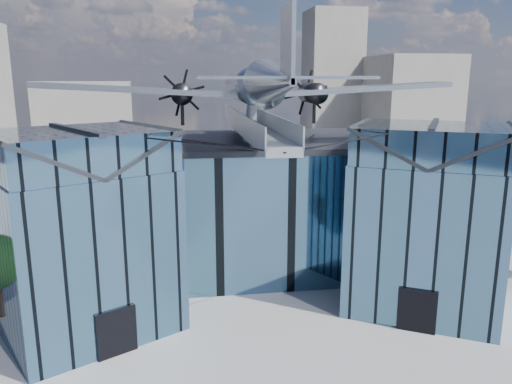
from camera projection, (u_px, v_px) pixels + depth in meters
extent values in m
plane|color=gray|center=(261.00, 307.00, 32.33)|extent=(120.00, 120.00, 0.00)
cube|color=#436B8A|center=(243.00, 203.00, 39.95)|extent=(28.00, 14.00, 9.50)
cube|color=#222429|center=(243.00, 141.00, 38.85)|extent=(28.00, 14.00, 0.40)
cube|color=#436B8A|center=(84.00, 251.00, 28.79)|extent=(11.79, 11.43, 9.50)
cube|color=#436B8A|center=(76.00, 150.00, 27.49)|extent=(11.56, 11.20, 2.20)
cube|color=#222429|center=(33.00, 154.00, 26.12)|extent=(7.98, 9.23, 2.40)
cube|color=#222429|center=(115.00, 147.00, 28.85)|extent=(7.98, 9.23, 2.40)
cube|color=#222429|center=(74.00, 129.00, 27.23)|extent=(4.30, 7.10, 0.18)
cube|color=black|center=(117.00, 332.00, 26.47)|extent=(2.03, 1.32, 2.60)
cube|color=black|center=(155.00, 236.00, 31.52)|extent=(0.34, 0.34, 9.50)
cube|color=#436B8A|center=(425.00, 234.00, 31.83)|extent=(11.79, 11.43, 9.50)
cube|color=#436B8A|center=(433.00, 143.00, 30.53)|extent=(11.56, 11.20, 2.20)
cube|color=#222429|center=(395.00, 141.00, 31.33)|extent=(7.98, 9.23, 2.40)
cube|color=#222429|center=(472.00, 145.00, 29.73)|extent=(7.98, 9.23, 2.40)
cube|color=#222429|center=(434.00, 124.00, 30.27)|extent=(4.30, 7.10, 0.18)
cube|color=black|center=(417.00, 311.00, 28.92)|extent=(2.03, 1.32, 2.60)
cube|color=black|center=(355.00, 227.00, 33.44)|extent=(0.34, 0.34, 9.50)
cube|color=#9CA2AA|center=(253.00, 130.00, 33.24)|extent=(1.80, 21.00, 0.50)
cube|color=#9CA2AA|center=(239.00, 120.00, 32.96)|extent=(0.08, 21.00, 1.10)
cube|color=#9CA2AA|center=(266.00, 120.00, 33.22)|extent=(0.08, 21.00, 1.10)
cylinder|color=#9CA2AA|center=(237.00, 127.00, 42.54)|extent=(0.44, 0.44, 1.35)
cylinder|color=#9CA2AA|center=(246.00, 135.00, 36.76)|extent=(0.44, 0.44, 1.35)
cylinder|color=#9CA2AA|center=(254.00, 141.00, 32.90)|extent=(0.44, 0.44, 1.35)
cylinder|color=#9CA2AA|center=(252.00, 115.00, 33.51)|extent=(0.70, 0.70, 1.40)
cylinder|color=black|center=(171.00, 141.00, 25.18)|extent=(10.55, 6.08, 0.69)
cylinder|color=black|center=(369.00, 137.00, 26.70)|extent=(10.55, 6.08, 0.69)
cylinder|color=black|center=(210.00, 143.00, 31.00)|extent=(6.09, 17.04, 1.19)
cylinder|color=black|center=(304.00, 141.00, 31.86)|extent=(6.09, 17.04, 1.19)
cylinder|color=#A3A9B0|center=(252.00, 86.00, 33.07)|extent=(2.50, 11.00, 2.50)
sphere|color=#A3A9B0|center=(242.00, 85.00, 38.37)|extent=(2.50, 2.50, 2.50)
cube|color=black|center=(243.00, 75.00, 37.26)|extent=(1.60, 1.40, 0.50)
cone|color=#A3A9B0|center=(277.00, 82.00, 24.33)|extent=(2.50, 7.00, 2.50)
cube|color=#A3A9B0|center=(288.00, 45.00, 21.76)|extent=(0.18, 2.40, 3.40)
cube|color=#A3A9B0|center=(287.00, 78.00, 22.16)|extent=(8.00, 1.80, 0.14)
cube|color=#A3A9B0|center=(145.00, 90.00, 33.09)|extent=(14.00, 3.20, 1.08)
cylinder|color=black|center=(182.00, 94.00, 34.07)|extent=(1.44, 3.20, 1.44)
cone|color=black|center=(182.00, 93.00, 35.81)|extent=(0.70, 0.70, 0.70)
cube|color=black|center=(182.00, 93.00, 35.95)|extent=(1.05, 0.06, 3.33)
cube|color=black|center=(182.00, 93.00, 35.95)|extent=(2.53, 0.06, 2.53)
cube|color=black|center=(182.00, 93.00, 35.95)|extent=(3.33, 0.06, 1.05)
cylinder|color=black|center=(182.00, 112.00, 33.77)|extent=(0.24, 0.24, 1.75)
cube|color=#A3A9B0|center=(348.00, 90.00, 35.12)|extent=(14.00, 3.20, 1.08)
cylinder|color=black|center=(312.00, 93.00, 35.40)|extent=(1.44, 3.20, 1.44)
cone|color=black|center=(306.00, 92.00, 37.14)|extent=(0.70, 0.70, 0.70)
cube|color=black|center=(306.00, 92.00, 37.28)|extent=(1.05, 0.06, 3.33)
cube|color=black|center=(306.00, 92.00, 37.28)|extent=(2.53, 0.06, 2.53)
cube|color=black|center=(306.00, 92.00, 37.28)|extent=(3.33, 0.06, 1.05)
cylinder|color=black|center=(314.00, 111.00, 35.10)|extent=(0.24, 0.24, 1.75)
cube|color=gray|center=(408.00, 113.00, 81.24)|extent=(12.00, 14.00, 18.00)
cube|color=gray|center=(86.00, 126.00, 80.90)|extent=(14.00, 10.00, 14.00)
cube|color=gray|center=(332.00, 87.00, 88.54)|extent=(9.00, 9.00, 26.00)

